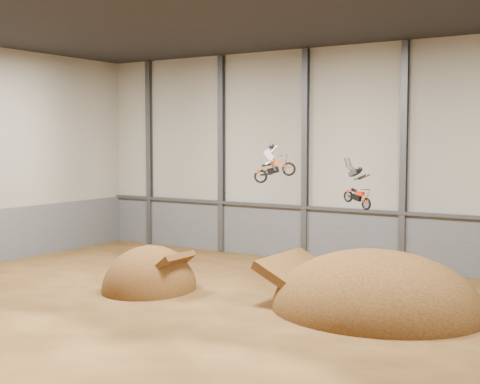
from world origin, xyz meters
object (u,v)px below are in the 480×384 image
Objects in this scene: takeoff_ramp at (150,290)px; landing_ramp at (376,311)px; fmx_rider_a at (277,160)px; fmx_rider_b at (356,184)px.

landing_ramp reaches higher than takeoff_ramp.
fmx_rider_a is 4.57m from fmx_rider_b.
fmx_rider_a is (-5.72, 0.66, 6.98)m from landing_ramp.
landing_ramp is 9.05m from fmx_rider_a.
fmx_rider_b is (10.58, 2.73, 5.90)m from takeoff_ramp.
fmx_rider_b is at bearing 156.55° from landing_ramp.
landing_ramp is 4.51× the size of fmx_rider_a.
fmx_rider_b is (4.44, -0.11, -1.09)m from fmx_rider_a.
fmx_rider_b reaches higher than takeoff_ramp.
fmx_rider_b is (-1.28, 0.55, 5.90)m from landing_ramp.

